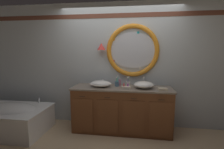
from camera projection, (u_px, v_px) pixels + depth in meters
The scene contains 13 objects.
ground_plane at pixel (116, 135), 3.32m from camera, with size 14.00×14.00×0.00m, color tan.
back_wall_assembly at pixel (121, 64), 3.69m from camera, with size 6.40×0.26×2.60m.
vanity_counter at pixel (122, 109), 3.48m from camera, with size 1.96×0.64×0.90m.
bathtub at pixel (10, 117), 3.43m from camera, with size 1.48×0.96×0.60m.
sink_basin_left at pixel (101, 84), 3.44m from camera, with size 0.43×0.43×0.13m.
sink_basin_right at pixel (144, 85), 3.32m from camera, with size 0.39×0.39×0.14m.
faucet_set_left at pixel (103, 82), 3.68m from camera, with size 0.24×0.15×0.14m.
faucet_set_right at pixel (144, 82), 3.56m from camera, with size 0.24×0.15×0.18m.
toothbrush_holder_left at pixel (117, 83), 3.50m from camera, with size 0.09×0.09×0.22m.
toothbrush_holder_right at pixel (128, 84), 3.46m from camera, with size 0.08×0.08×0.21m.
soap_dispenser at pixel (120, 82), 3.59m from camera, with size 0.06×0.06×0.15m.
folded_hand_towel at pixel (163, 89), 3.15m from camera, with size 0.17×0.11×0.04m.
toiletry_basket at pixel (126, 87), 3.27m from camera, with size 0.17×0.08×0.11m.
Camera 1 is at (0.39, -3.09, 1.64)m, focal length 27.73 mm.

